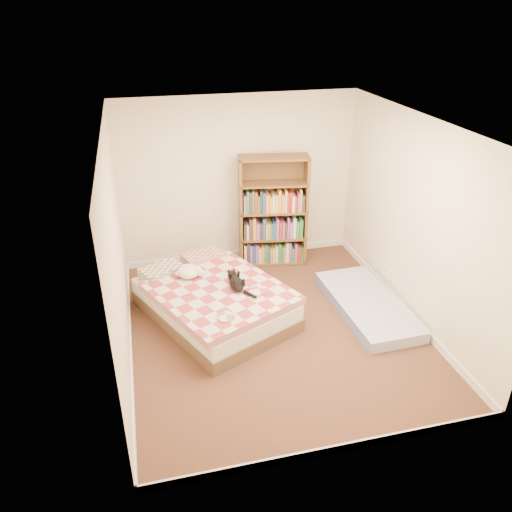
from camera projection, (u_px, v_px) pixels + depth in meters
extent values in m
cube|color=#482D1F|center=(274.00, 328.00, 6.21)|extent=(3.50, 4.00, 0.01)
cube|color=white|center=(278.00, 126.00, 5.06)|extent=(3.50, 4.00, 0.01)
cube|color=beige|center=(239.00, 181.00, 7.36)|extent=(3.50, 0.01, 2.50)
cube|color=beige|center=(346.00, 342.00, 3.91)|extent=(3.50, 0.01, 2.50)
cube|color=beige|center=(117.00, 254.00, 5.26)|extent=(0.01, 4.00, 2.50)
cube|color=beige|center=(416.00, 222.00, 6.01)|extent=(0.01, 4.00, 2.50)
cube|color=white|center=(240.00, 253.00, 7.90)|extent=(3.50, 0.02, 0.10)
cube|color=white|center=(334.00, 449.00, 4.47)|extent=(3.50, 0.02, 0.10)
cube|color=white|center=(131.00, 345.00, 5.82)|extent=(0.02, 4.00, 0.10)
cube|color=white|center=(401.00, 306.00, 6.56)|extent=(0.02, 4.00, 0.10)
cube|color=white|center=(389.00, 275.00, 6.79)|extent=(0.03, 0.09, 0.13)
cube|color=brown|center=(214.00, 310.00, 6.40)|extent=(2.04, 2.33, 0.17)
cube|color=silver|center=(214.00, 298.00, 6.31)|extent=(2.00, 2.28, 0.19)
cube|color=#9F3B40|center=(213.00, 288.00, 6.25)|extent=(1.96, 2.04, 0.10)
cube|color=slate|center=(181.00, 263.00, 6.79)|extent=(0.63, 0.53, 0.15)
cube|color=#9F3B40|center=(227.00, 257.00, 6.93)|extent=(0.63, 0.53, 0.15)
cube|color=brown|center=(241.00, 214.00, 7.29)|extent=(0.09, 0.34, 1.67)
cube|color=brown|center=(304.00, 209.00, 7.49)|extent=(0.09, 0.34, 1.67)
cube|color=brown|center=(270.00, 208.00, 7.53)|extent=(0.99, 0.18, 1.67)
cube|color=brown|center=(272.00, 260.00, 7.77)|extent=(1.04, 0.49, 0.03)
cube|color=brown|center=(273.00, 211.00, 7.39)|extent=(1.04, 0.49, 0.03)
cube|color=brown|center=(274.00, 158.00, 7.02)|extent=(1.04, 0.49, 0.03)
cube|color=#6C7DB5|center=(367.00, 305.00, 6.53)|extent=(0.83, 1.75, 0.16)
ellipsoid|color=black|center=(237.00, 283.00, 6.15)|extent=(0.19, 0.39, 0.12)
sphere|color=black|center=(233.00, 275.00, 6.31)|extent=(0.12, 0.12, 0.11)
cone|color=black|center=(230.00, 270.00, 6.31)|extent=(0.04, 0.04, 0.04)
cone|color=black|center=(235.00, 270.00, 6.33)|extent=(0.04, 0.04, 0.04)
cylinder|color=black|center=(249.00, 295.00, 5.97)|extent=(0.05, 0.21, 0.04)
ellipsoid|color=silver|center=(188.00, 271.00, 6.38)|extent=(0.38, 0.40, 0.15)
sphere|color=silver|center=(196.00, 273.00, 6.31)|extent=(0.16, 0.16, 0.12)
sphere|color=silver|center=(200.00, 275.00, 6.29)|extent=(0.07, 0.07, 0.05)
sphere|color=silver|center=(178.00, 272.00, 6.41)|extent=(0.09, 0.09, 0.07)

